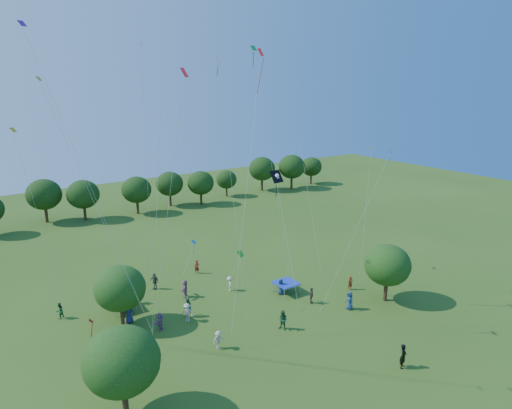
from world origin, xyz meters
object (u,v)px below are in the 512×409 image
object	(u,v)px
man_in_black	(403,356)
pirate_kite	(277,178)
near_tree_east	(388,265)
tent_blue	(286,283)
near_tree_north	(120,288)
tent_red_stripe	(121,300)
red_high_kite	(256,104)
near_tree_west	(122,361)

from	to	relation	value
man_in_black	pirate_kite	world-z (taller)	pirate_kite
near_tree_east	tent_blue	bearing A→B (deg)	135.50
near_tree_north	man_in_black	distance (m)	23.50
tent_blue	near_tree_north	bearing A→B (deg)	169.04
tent_red_stripe	man_in_black	xyz separation A→B (m)	(14.30, -20.54, -0.09)
tent_red_stripe	pirate_kite	bearing A→B (deg)	-21.68
tent_red_stripe	pirate_kite	size ratio (longest dim) A/B	0.20
near_tree_north	tent_red_stripe	size ratio (longest dim) A/B	2.48
red_high_kite	pirate_kite	bearing A→B (deg)	24.29
near_tree_west	tent_blue	world-z (taller)	near_tree_west
near_tree_east	tent_blue	size ratio (longest dim) A/B	2.57
near_tree_west	pirate_kite	xyz separation A→B (m)	(18.16, 8.35, 7.97)
near_tree_west	pirate_kite	distance (m)	21.52
near_tree_west	man_in_black	world-z (taller)	near_tree_west
near_tree_west	near_tree_north	world-z (taller)	near_tree_west
near_tree_west	pirate_kite	world-z (taller)	pirate_kite
near_tree_north	near_tree_east	world-z (taller)	near_tree_east
near_tree_north	near_tree_east	bearing A→B (deg)	-23.49
near_tree_east	man_in_black	bearing A→B (deg)	-133.14
tent_blue	pirate_kite	distance (m)	10.88
red_high_kite	near_tree_east	bearing A→B (deg)	-25.43
near_tree_west	red_high_kite	size ratio (longest dim) A/B	0.28
tent_red_stripe	tent_blue	distance (m)	15.96
near_tree_east	red_high_kite	world-z (taller)	red_high_kite
near_tree_west	near_tree_east	distance (m)	26.17
near_tree_north	pirate_kite	size ratio (longest dim) A/B	0.49
near_tree_east	red_high_kite	size ratio (longest dim) A/B	0.26
near_tree_west	pirate_kite	bearing A→B (deg)	24.68
man_in_black	red_high_kite	world-z (taller)	red_high_kite
pirate_kite	red_high_kite	bearing A→B (deg)	-155.71
tent_red_stripe	red_high_kite	world-z (taller)	red_high_kite
near_tree_north	red_high_kite	world-z (taller)	red_high_kite
near_tree_north	red_high_kite	size ratio (longest dim) A/B	0.25
near_tree_east	pirate_kite	world-z (taller)	pirate_kite
man_in_black	near_tree_east	bearing A→B (deg)	19.99
man_in_black	red_high_kite	distance (m)	22.69
tent_red_stripe	pirate_kite	xyz separation A→B (m)	(13.81, -5.49, 10.82)
near_tree_west	man_in_black	bearing A→B (deg)	-19.76
tent_blue	man_in_black	world-z (taller)	man_in_black
man_in_black	pirate_kite	xyz separation A→B (m)	(-0.50, 15.05, 10.91)
near_tree_north	man_in_black	bearing A→B (deg)	-49.65
red_high_kite	tent_red_stripe	bearing A→B (deg)	145.42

